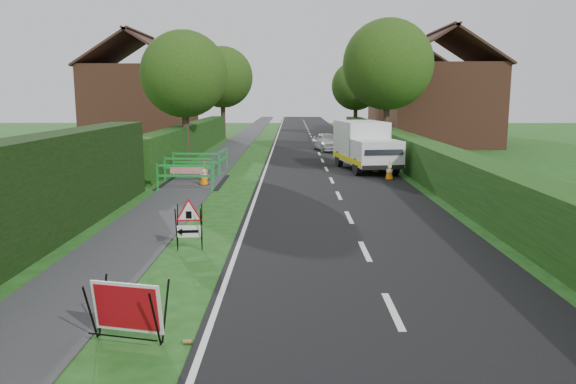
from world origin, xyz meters
name	(u,v)px	position (x,y,z in m)	size (l,w,h in m)	color
ground	(249,265)	(0.00, 0.00, 0.00)	(120.00, 120.00, 0.00)	#1A4714
road_surface	(312,138)	(2.50, 35.00, 0.00)	(6.00, 90.00, 0.02)	black
footpath	(245,138)	(-3.00, 35.00, 0.01)	(2.00, 90.00, 0.02)	#2D2D30
hedge_west_near	(5,265)	(-5.00, 0.00, 0.00)	(1.10, 18.00, 2.50)	black
hedge_west_far	(193,154)	(-5.00, 22.00, 0.00)	(1.00, 24.00, 1.80)	#14380F
hedge_east	(408,167)	(6.50, 16.00, 0.00)	(1.20, 50.00, 1.50)	#14380F
house_west	(142,103)	(-10.00, 30.00, 2.90)	(7.50, 7.40, 7.88)	brown
house_east_a	(439,103)	(11.00, 28.00, 2.90)	(7.50, 7.40, 7.88)	brown
house_east_b	(411,101)	(12.00, 42.00, 2.90)	(7.50, 7.40, 7.88)	brown
tree_nw	(184,74)	(-4.60, 18.00, 4.48)	(4.40, 4.40, 6.70)	#2D2116
tree_ne	(388,64)	(6.40, 22.00, 5.17)	(5.20, 5.20, 7.79)	#2D2116
tree_fw	(222,77)	(-4.60, 34.00, 4.83)	(4.80, 4.80, 7.24)	#2D2116
tree_fe	(356,86)	(6.40, 38.00, 4.22)	(4.20, 4.20, 6.33)	#2D2116
red_rect_sign	(127,309)	(-1.42, -3.64, 0.50)	(1.13, 0.84, 0.87)	black
triangle_sign	(188,221)	(-1.43, 1.06, 0.70)	(0.75, 0.75, 1.00)	black
works_van	(365,145)	(4.25, 14.83, 1.18)	(2.72, 5.14, 2.23)	silver
traffic_cone_0	(389,170)	(4.89, 11.80, 0.39)	(0.38, 0.38, 0.79)	black
traffic_cone_1	(376,164)	(4.68, 14.07, 0.39)	(0.38, 0.38, 0.79)	black
traffic_cone_2	(373,158)	(4.86, 16.26, 0.39)	(0.38, 0.38, 0.79)	black
traffic_cone_3	(204,175)	(-2.52, 10.37, 0.39)	(0.38, 0.38, 0.79)	black
traffic_cone_4	(205,171)	(-2.68, 11.61, 0.39)	(0.38, 0.38, 0.79)	black
ped_barrier_0	(184,174)	(-3.01, 9.05, 0.63)	(2.07, 0.44, 1.00)	#1A9233
ped_barrier_1	(189,166)	(-3.25, 11.30, 0.63)	(2.08, 0.49, 1.00)	#1A9233
ped_barrier_2	(196,160)	(-3.30, 13.25, 0.63)	(2.07, 0.44, 1.00)	#1A9233
ped_barrier_3	(223,157)	(-2.26, 14.51, 0.63)	(0.43, 2.07, 1.00)	#1A9233
redwhite_plank	(189,182)	(-3.26, 11.26, 0.00)	(1.50, 0.04, 0.25)	red
litter_can	(188,344)	(-0.58, -3.70, 0.00)	(0.07, 0.07, 0.12)	#BF7F4C
hatchback_car	(327,142)	(3.10, 24.06, 0.57)	(1.35, 3.35, 1.14)	silver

